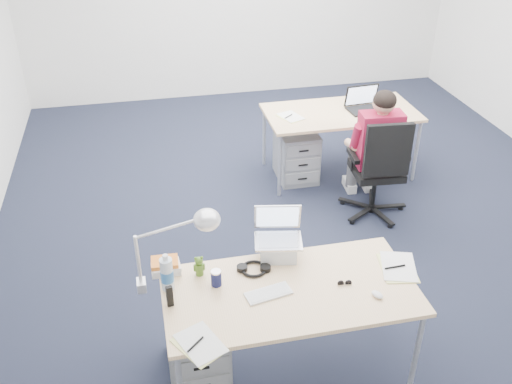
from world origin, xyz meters
The scene contains 24 objects.
floor centered at (0.00, 0.00, 0.00)m, with size 7.00×7.00×0.00m, color black.
room centered at (0.00, 0.00, 1.71)m, with size 6.02×7.02×2.80m.
desk_near centered at (-0.72, -1.73, 0.68)m, with size 1.60×0.80×0.73m.
desk_far centered at (0.56, 0.89, 0.68)m, with size 1.60×0.80×0.73m.
office_chair centered at (0.63, 0.01, 0.30)m, with size 0.72×0.72×1.05m.
seated_person centered at (0.64, 0.18, 0.63)m, with size 0.41×0.71×1.26m.
drawer_pedestal_near centered at (-1.32, -1.59, 0.28)m, with size 0.40×0.50×0.55m, color #95989A.
drawer_pedestal_far centered at (0.08, 0.88, 0.28)m, with size 0.40×0.50×0.55m, color #95989A.
silver_laptop centered at (-0.71, -1.38, 0.90)m, with size 0.32×0.25×0.33m, color silver, non-canonical shape.
wireless_keyboard centered at (-0.86, -1.75, 0.74)m, with size 0.29×0.12×0.01m, color white.
computer_mouse centered at (-0.21, -1.91, 0.74)m, with size 0.05×0.08×0.03m, color white.
headphones centered at (-0.90, -1.50, 0.75)m, with size 0.23×0.17×0.04m, color black, non-canonical shape.
can_koozie centered at (-1.16, -1.59, 0.79)m, with size 0.07×0.07×0.11m, color #151A44.
water_bottle centered at (-1.47, -1.56, 0.86)m, with size 0.08×0.08×0.26m, color silver.
bear_figurine centered at (-1.25, -1.46, 0.80)m, with size 0.08×0.06×0.14m, color #35661B, non-canonical shape.
book_stack centered at (-1.47, -1.38, 0.77)m, with size 0.19×0.14×0.08m, color silver.
cordless_phone centered at (-1.47, -1.72, 0.80)m, with size 0.04×0.02×0.15m, color black.
papers_left centered at (-1.34, -2.08, 0.73)m, with size 0.20×0.29×0.01m, color #E8E987.
papers_right centered at (0.03, -1.68, 0.74)m, with size 0.22×0.31×0.01m, color #E8E987.
sunglasses centered at (-0.36, -1.76, 0.74)m, with size 0.09×0.04×0.02m, color black, non-canonical shape.
desk_lamp centered at (-1.46, -1.53, 1.01)m, with size 0.49×0.18×0.56m, color silver, non-canonical shape.
dark_laptop centered at (0.81, 0.85, 0.86)m, with size 0.36×0.35×0.26m, color black, non-canonical shape.
far_cup centered at (1.09, 0.92, 0.79)m, with size 0.08×0.08×0.11m, color white.
far_papers centered at (-0.01, 0.85, 0.73)m, with size 0.19×0.26×0.01m, color white.
Camera 1 is at (-1.51, -4.38, 3.12)m, focal length 40.00 mm.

